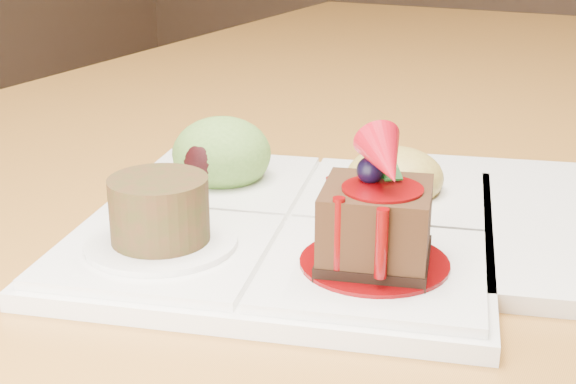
% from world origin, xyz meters
% --- Properties ---
extents(dining_table, '(1.00, 1.80, 0.75)m').
position_xyz_m(dining_table, '(0.00, 0.00, 0.68)').
color(dining_table, '#A46C2A').
rests_on(dining_table, ground).
extents(sampler_plate, '(0.34, 0.34, 0.11)m').
position_xyz_m(sampler_plate, '(0.03, -0.39, 0.77)').
color(sampler_plate, white).
rests_on(sampler_plate, dining_table).
extents(second_plate, '(0.33, 0.33, 0.01)m').
position_xyz_m(second_plate, '(0.19, -0.30, 0.76)').
color(second_plate, white).
rests_on(second_plate, dining_table).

